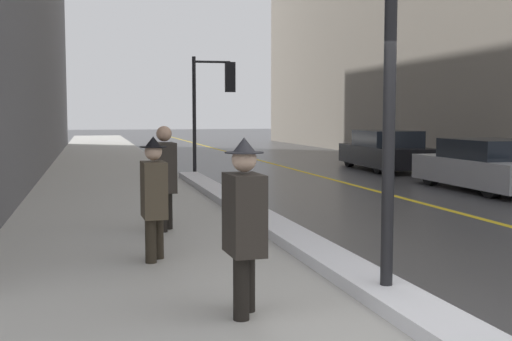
% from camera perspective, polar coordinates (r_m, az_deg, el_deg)
% --- Properties ---
extents(sidewalk_slab, '(4.00, 80.00, 0.01)m').
position_cam_1_polar(sidewalk_slab, '(19.56, -12.69, -0.48)').
color(sidewalk_slab, '#B2AFA8').
rests_on(sidewalk_slab, ground).
extents(road_centre_stripe, '(0.16, 80.00, 0.00)m').
position_cam_1_polar(road_centre_stripe, '(20.63, 4.21, -0.11)').
color(road_centre_stripe, gold).
rests_on(road_centre_stripe, ground).
extents(snow_bank_curb, '(0.56, 15.51, 0.15)m').
position_cam_1_polar(snow_bank_curb, '(11.37, -0.29, -3.82)').
color(snow_bank_curb, white).
rests_on(snow_bank_curb, ground).
extents(lamp_post, '(0.28, 0.28, 4.21)m').
position_cam_1_polar(lamp_post, '(6.32, 11.87, 11.79)').
color(lamp_post, black).
rests_on(lamp_post, ground).
extents(traffic_light_near, '(1.31, 0.32, 3.56)m').
position_cam_1_polar(traffic_light_near, '(19.60, -3.50, 7.15)').
color(traffic_light_near, black).
rests_on(traffic_light_near, ground).
extents(pedestrian_trailing, '(0.34, 0.51, 1.61)m').
position_cam_1_polar(pedestrian_trailing, '(5.70, -1.05, -4.40)').
color(pedestrian_trailing, black).
rests_on(pedestrian_trailing, ground).
extents(pedestrian_in_fedora, '(0.33, 0.49, 1.55)m').
position_cam_1_polar(pedestrian_in_fedora, '(7.96, -9.06, -2.04)').
color(pedestrian_in_fedora, '#2A241B').
rests_on(pedestrian_in_fedora, ground).
extents(pedestrian_in_glasses, '(0.33, 0.54, 1.64)m').
position_cam_1_polar(pedestrian_in_glasses, '(10.03, -8.14, -0.23)').
color(pedestrian_in_glasses, black).
rests_on(pedestrian_in_glasses, ground).
extents(parked_car_silver, '(1.89, 4.29, 1.24)m').
position_cam_1_polar(parked_car_silver, '(16.43, 20.01, 0.36)').
color(parked_car_silver, '#B2B2B7').
rests_on(parked_car_silver, ground).
extents(parked_car_black, '(2.11, 4.78, 1.31)m').
position_cam_1_polar(parked_car_black, '(21.68, 11.45, 1.70)').
color(parked_car_black, black).
rests_on(parked_car_black, ground).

